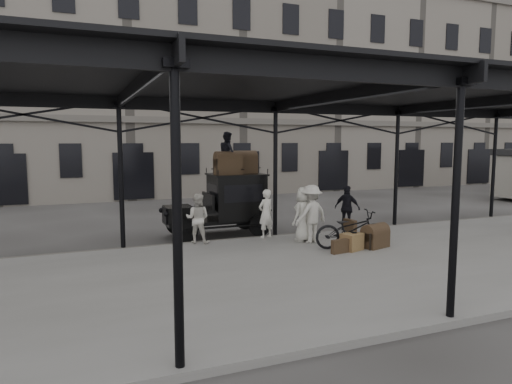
# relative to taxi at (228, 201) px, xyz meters

# --- Properties ---
(ground) EXTENTS (120.00, 120.00, 0.00)m
(ground) POSITION_rel_taxi_xyz_m (1.25, -3.30, -1.20)
(ground) COLOR #383533
(ground) RESTS_ON ground
(platform) EXTENTS (28.00, 8.00, 0.15)m
(platform) POSITION_rel_taxi_xyz_m (1.25, -5.30, -1.13)
(platform) COLOR slate
(platform) RESTS_ON ground
(canopy) EXTENTS (22.50, 9.00, 4.74)m
(canopy) POSITION_rel_taxi_xyz_m (1.25, -5.02, 3.39)
(canopy) COLOR black
(canopy) RESTS_ON ground
(building_frontage) EXTENTS (64.00, 8.00, 14.00)m
(building_frontage) POSITION_rel_taxi_xyz_m (1.25, 14.70, 5.80)
(building_frontage) COLOR slate
(building_frontage) RESTS_ON ground
(taxi) EXTENTS (3.65, 1.55, 2.18)m
(taxi) POSITION_rel_taxi_xyz_m (0.00, 0.00, 0.00)
(taxi) COLOR black
(taxi) RESTS_ON ground
(porter_left) EXTENTS (0.68, 0.56, 1.61)m
(porter_left) POSITION_rel_taxi_xyz_m (0.79, -1.56, -0.25)
(porter_left) COLOR silver
(porter_left) RESTS_ON platform
(porter_midleft) EXTENTS (0.95, 0.88, 1.56)m
(porter_midleft) POSITION_rel_taxi_xyz_m (-1.51, -1.50, -0.27)
(porter_midleft) COLOR beige
(porter_midleft) RESTS_ON platform
(porter_centre) EXTENTS (1.00, 0.84, 1.74)m
(porter_centre) POSITION_rel_taxi_xyz_m (1.70, -2.52, -0.18)
(porter_centre) COLOR beige
(porter_centre) RESTS_ON platform
(porter_official) EXTENTS (0.86, 0.99, 1.60)m
(porter_official) POSITION_rel_taxi_xyz_m (3.98, -1.50, -0.25)
(porter_official) COLOR black
(porter_official) RESTS_ON platform
(porter_right) EXTENTS (1.30, 0.93, 1.82)m
(porter_right) POSITION_rel_taxi_xyz_m (1.83, -2.76, -0.14)
(porter_right) COLOR beige
(porter_right) RESTS_ON platform
(bicycle) EXTENTS (2.28, 1.20, 1.14)m
(bicycle) POSITION_rel_taxi_xyz_m (2.54, -3.90, -0.48)
(bicycle) COLOR black
(bicycle) RESTS_ON platform
(porter_roof) EXTENTS (0.62, 0.76, 1.48)m
(porter_roof) POSITION_rel_taxi_xyz_m (-0.03, -0.10, 1.72)
(porter_roof) COLOR black
(porter_roof) RESTS_ON taxi
(steamer_trunk_roof_near) EXTENTS (0.91, 0.57, 0.67)m
(steamer_trunk_roof_near) POSITION_rel_taxi_xyz_m (-0.08, -0.25, 1.31)
(steamer_trunk_roof_near) COLOR #463720
(steamer_trunk_roof_near) RESTS_ON taxi
(steamer_trunk_roof_far) EXTENTS (0.93, 0.58, 0.67)m
(steamer_trunk_roof_far) POSITION_rel_taxi_xyz_m (0.67, 0.20, 1.31)
(steamer_trunk_roof_far) COLOR #463720
(steamer_trunk_roof_far) RESTS_ON taxi
(steamer_trunk_platform) EXTENTS (0.93, 0.72, 0.60)m
(steamer_trunk_platform) POSITION_rel_taxi_xyz_m (3.29, -4.08, -0.75)
(steamer_trunk_platform) COLOR #463720
(steamer_trunk_platform) RESTS_ON platform
(wicker_hamper) EXTENTS (0.72, 0.62, 0.50)m
(wicker_hamper) POSITION_rel_taxi_xyz_m (2.45, -4.12, -0.80)
(wicker_hamper) COLOR olive
(wicker_hamper) RESTS_ON platform
(suitcase_upright) EXTENTS (0.18, 0.61, 0.45)m
(suitcase_upright) POSITION_rel_taxi_xyz_m (3.88, -1.85, -0.83)
(suitcase_upright) COLOR #463720
(suitcase_upright) RESTS_ON platform
(suitcase_flat) EXTENTS (0.62, 0.24, 0.40)m
(suitcase_flat) POSITION_rel_taxi_xyz_m (1.94, -4.31, -0.85)
(suitcase_flat) COLOR #463720
(suitcase_flat) RESTS_ON platform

